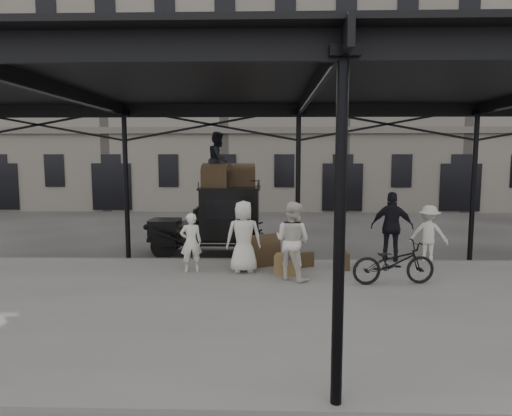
% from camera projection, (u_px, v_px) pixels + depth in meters
% --- Properties ---
extents(ground, '(120.00, 120.00, 0.00)m').
position_uv_depth(ground, '(302.00, 283.00, 11.42)').
color(ground, '#383533').
rests_on(ground, ground).
extents(platform, '(28.00, 8.00, 0.15)m').
position_uv_depth(platform, '(309.00, 307.00, 9.42)').
color(platform, slate).
rests_on(platform, ground).
extents(canopy, '(22.50, 9.00, 4.74)m').
position_uv_depth(canopy, '(311.00, 85.00, 9.17)').
color(canopy, black).
rests_on(canopy, ground).
extents(building_frontage, '(64.00, 8.00, 14.00)m').
position_uv_depth(building_frontage, '(283.00, 93.00, 28.46)').
color(building_frontage, slate).
rests_on(building_frontage, ground).
extents(taxi, '(3.65, 1.55, 2.18)m').
position_uv_depth(taxi, '(220.00, 217.00, 14.55)').
color(taxi, black).
rests_on(taxi, ground).
extents(porter_left, '(0.64, 0.51, 1.55)m').
position_uv_depth(porter_left, '(191.00, 242.00, 11.87)').
color(porter_left, silver).
rests_on(porter_left, platform).
extents(porter_midleft, '(1.18, 1.13, 1.92)m').
position_uv_depth(porter_midleft, '(292.00, 241.00, 11.10)').
color(porter_midleft, silver).
rests_on(porter_midleft, platform).
extents(porter_centre, '(0.98, 0.69, 1.87)m').
position_uv_depth(porter_centre, '(244.00, 236.00, 11.82)').
color(porter_centre, silver).
rests_on(porter_centre, platform).
extents(porter_official, '(1.26, 0.77, 2.00)m').
position_uv_depth(porter_official, '(392.00, 227.00, 12.99)').
color(porter_official, black).
rests_on(porter_official, platform).
extents(porter_right, '(1.20, 0.96, 1.62)m').
position_uv_depth(porter_right, '(429.00, 234.00, 12.99)').
color(porter_right, silver).
rests_on(porter_right, platform).
extents(bicycle, '(2.03, 0.90, 1.03)m').
position_uv_depth(bicycle, '(394.00, 263.00, 10.75)').
color(bicycle, black).
rests_on(bicycle, platform).
extents(porter_roof, '(0.85, 0.98, 1.72)m').
position_uv_depth(porter_roof, '(219.00, 160.00, 14.23)').
color(porter_roof, black).
rests_on(porter_roof, taxi).
extents(steamer_trunk_roof_near, '(0.96, 0.74, 0.63)m').
position_uv_depth(steamer_trunk_roof_near, '(217.00, 177.00, 14.15)').
color(steamer_trunk_roof_near, '#443520').
rests_on(steamer_trunk_roof_near, taxi).
extents(steamer_trunk_roof_far, '(0.90, 0.62, 0.61)m').
position_uv_depth(steamer_trunk_roof_far, '(242.00, 177.00, 14.58)').
color(steamer_trunk_roof_far, '#443520').
rests_on(steamer_trunk_roof_far, taxi).
extents(steamer_trunk_platform, '(1.13, 0.96, 0.71)m').
position_uv_depth(steamer_trunk_platform, '(260.00, 252.00, 12.62)').
color(steamer_trunk_platform, '#443520').
rests_on(steamer_trunk_platform, platform).
extents(wicker_hamper, '(0.67, 0.55, 0.50)m').
position_uv_depth(wicker_hamper, '(287.00, 264.00, 11.69)').
color(wicker_hamper, olive).
rests_on(wicker_hamper, platform).
extents(suitcase_upright, '(0.19, 0.61, 0.45)m').
position_uv_depth(suitcase_upright, '(344.00, 260.00, 12.26)').
color(suitcase_upright, '#443520').
rests_on(suitcase_upright, platform).
extents(suitcase_flat, '(0.61, 0.38, 0.40)m').
position_uv_depth(suitcase_flat, '(303.00, 260.00, 12.39)').
color(suitcase_flat, '#443520').
rests_on(suitcase_flat, platform).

